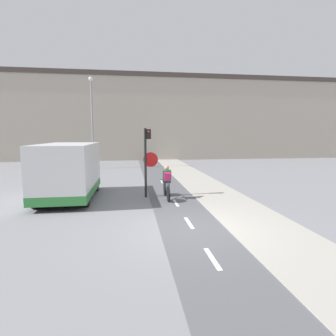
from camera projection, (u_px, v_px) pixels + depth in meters
name	position (u px, v px, depth m)	size (l,w,h in m)	color
ground_plane	(192.00, 229.00, 8.04)	(120.00, 120.00, 0.00)	gray
bike_lane	(192.00, 229.00, 8.04)	(2.04, 60.00, 0.02)	#56565B
sidewalk_strip	(260.00, 225.00, 8.34)	(2.40, 60.00, 0.05)	#A8A399
building_row_background	(146.00, 118.00, 31.27)	(60.00, 5.20, 9.62)	#B2A899
traffic_light_pole	(147.00, 155.00, 11.88)	(0.67, 0.25, 3.16)	black
street_lamp_far	(92.00, 114.00, 21.88)	(0.36, 0.36, 7.59)	gray
cyclist_near	(167.00, 183.00, 11.67)	(0.46, 1.83, 1.52)	black
van	(69.00, 172.00, 11.69)	(2.19, 4.51, 2.47)	silver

